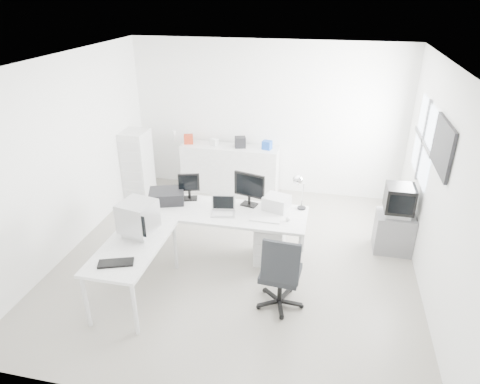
% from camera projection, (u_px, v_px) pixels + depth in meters
% --- Properties ---
extents(floor, '(5.00, 5.00, 0.01)m').
position_uv_depth(floor, '(237.00, 259.00, 6.25)').
color(floor, beige).
rests_on(floor, ground).
extents(ceiling, '(5.00, 5.00, 0.01)m').
position_uv_depth(ceiling, '(236.00, 62.00, 5.03)').
color(ceiling, white).
rests_on(ceiling, back_wall).
extents(back_wall, '(5.00, 0.02, 2.80)m').
position_uv_depth(back_wall, '(267.00, 119.00, 7.84)').
color(back_wall, white).
rests_on(back_wall, floor).
extents(left_wall, '(0.02, 5.00, 2.80)m').
position_uv_depth(left_wall, '(67.00, 157.00, 6.12)').
color(left_wall, white).
rests_on(left_wall, floor).
extents(right_wall, '(0.02, 5.00, 2.80)m').
position_uv_depth(right_wall, '(438.00, 189.00, 5.16)').
color(right_wall, white).
rests_on(right_wall, floor).
extents(window, '(0.02, 1.20, 1.10)m').
position_uv_depth(window, '(423.00, 141.00, 6.13)').
color(window, white).
rests_on(window, right_wall).
extents(wall_picture, '(0.04, 0.90, 0.60)m').
position_uv_depth(wall_picture, '(443.00, 146.00, 5.04)').
color(wall_picture, black).
rests_on(wall_picture, right_wall).
extents(main_desk, '(2.40, 0.80, 0.75)m').
position_uv_depth(main_desk, '(222.00, 233.00, 6.19)').
color(main_desk, white).
rests_on(main_desk, floor).
extents(side_desk, '(0.70, 1.40, 0.75)m').
position_uv_depth(side_desk, '(135.00, 270.00, 5.38)').
color(side_desk, white).
rests_on(side_desk, floor).
extents(drawer_pedestal, '(0.40, 0.50, 0.60)m').
position_uv_depth(drawer_pedestal, '(270.00, 241.00, 6.13)').
color(drawer_pedestal, white).
rests_on(drawer_pedestal, floor).
extents(inkjet_printer, '(0.59, 0.52, 0.18)m').
position_uv_depth(inkjet_printer, '(167.00, 196.00, 6.24)').
color(inkjet_printer, black).
rests_on(inkjet_printer, main_desk).
extents(lcd_monitor_small, '(0.35, 0.26, 0.39)m').
position_uv_depth(lcd_monitor_small, '(189.00, 187.00, 6.27)').
color(lcd_monitor_small, black).
rests_on(lcd_monitor_small, main_desk).
extents(lcd_monitor_large, '(0.50, 0.30, 0.48)m').
position_uv_depth(lcd_monitor_large, '(249.00, 190.00, 6.07)').
color(lcd_monitor_large, black).
rests_on(lcd_monitor_large, main_desk).
extents(laptop, '(0.35, 0.36, 0.20)m').
position_uv_depth(laptop, '(223.00, 208.00, 5.88)').
color(laptop, '#B7B7BA').
rests_on(laptop, main_desk).
extents(white_keyboard, '(0.41, 0.13, 0.02)m').
position_uv_depth(white_keyboard, '(265.00, 220.00, 5.76)').
color(white_keyboard, white).
rests_on(white_keyboard, main_desk).
extents(white_mouse, '(0.06, 0.06, 0.06)m').
position_uv_depth(white_mouse, '(288.00, 219.00, 5.74)').
color(white_mouse, white).
rests_on(white_mouse, main_desk).
extents(laser_printer, '(0.41, 0.37, 0.19)m').
position_uv_depth(laser_printer, '(277.00, 203.00, 6.03)').
color(laser_printer, silver).
rests_on(laser_printer, main_desk).
extents(desk_lamp, '(0.19, 0.19, 0.49)m').
position_uv_depth(desk_lamp, '(303.00, 193.00, 5.97)').
color(desk_lamp, silver).
rests_on(desk_lamp, main_desk).
extents(crt_monitor, '(0.49, 0.49, 0.48)m').
position_uv_depth(crt_monitor, '(138.00, 218.00, 5.34)').
color(crt_monitor, '#B7B7BA').
rests_on(crt_monitor, side_desk).
extents(black_keyboard, '(0.43, 0.29, 0.03)m').
position_uv_depth(black_keyboard, '(116.00, 263.00, 4.86)').
color(black_keyboard, black).
rests_on(black_keyboard, side_desk).
extents(office_chair, '(0.65, 0.65, 1.04)m').
position_uv_depth(office_chair, '(281.00, 270.00, 5.15)').
color(office_chair, '#222427').
rests_on(office_chair, floor).
extents(tv_cabinet, '(0.55, 0.45, 0.60)m').
position_uv_depth(tv_cabinet, '(394.00, 232.00, 6.36)').
color(tv_cabinet, slate).
rests_on(tv_cabinet, floor).
extents(crt_tv, '(0.50, 0.48, 0.45)m').
position_uv_depth(crt_tv, '(399.00, 201.00, 6.13)').
color(crt_tv, black).
rests_on(crt_tv, tv_cabinet).
extents(sideboard, '(1.83, 0.46, 0.91)m').
position_uv_depth(sideboard, '(230.00, 169.00, 8.14)').
color(sideboard, white).
rests_on(sideboard, floor).
extents(clutter_box_a, '(0.20, 0.19, 0.17)m').
position_uv_depth(clutter_box_a, '(189.00, 139.00, 8.06)').
color(clutter_box_a, '#AB3018').
rests_on(clutter_box_a, sideboard).
extents(clutter_box_b, '(0.16, 0.14, 0.13)m').
position_uv_depth(clutter_box_b, '(214.00, 142.00, 7.98)').
color(clutter_box_b, white).
rests_on(clutter_box_b, sideboard).
extents(clutter_box_c, '(0.24, 0.23, 0.19)m').
position_uv_depth(clutter_box_c, '(240.00, 142.00, 7.87)').
color(clutter_box_c, black).
rests_on(clutter_box_c, sideboard).
extents(clutter_box_d, '(0.19, 0.17, 0.16)m').
position_uv_depth(clutter_box_d, '(267.00, 145.00, 7.78)').
color(clutter_box_d, '#194AB4').
rests_on(clutter_box_d, sideboard).
extents(clutter_bottle, '(0.07, 0.07, 0.22)m').
position_uv_depth(clutter_bottle, '(174.00, 136.00, 8.14)').
color(clutter_bottle, white).
rests_on(clutter_bottle, sideboard).
extents(filing_cabinet, '(0.44, 0.52, 1.26)m').
position_uv_depth(filing_cabinet, '(137.00, 164.00, 7.92)').
color(filing_cabinet, white).
rests_on(filing_cabinet, floor).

